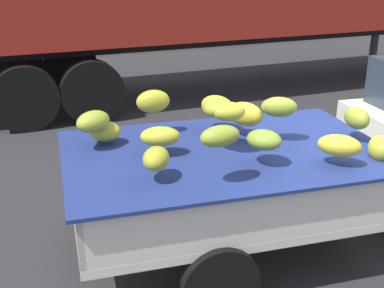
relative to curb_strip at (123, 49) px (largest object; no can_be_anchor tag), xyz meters
The scene contains 2 objects.
ground 10.46m from the curb_strip, 90.00° to the right, with size 220.00×220.00×0.00m, color #28282B.
curb_strip is the anchor object (origin of this frame).
Camera 1 is at (-3.26, -3.83, 2.79)m, focal length 46.80 mm.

